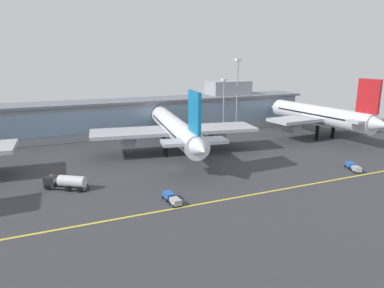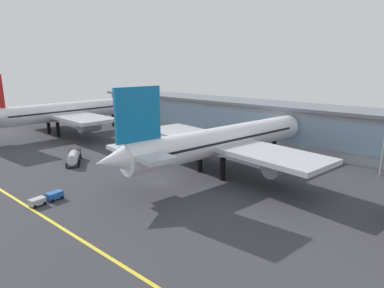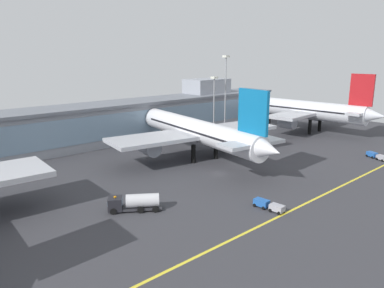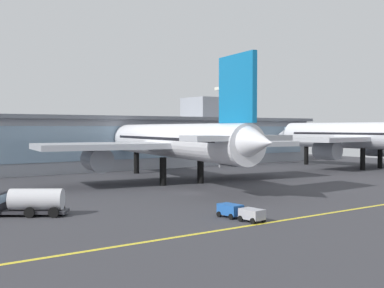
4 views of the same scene
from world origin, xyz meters
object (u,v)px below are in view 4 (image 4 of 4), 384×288
airliner_far_right (360,136)px  service_truck_far (240,212)px  fuel_tanker_truck (21,202)px  airliner_near_right (174,142)px  apron_light_mast_centre (237,98)px  apron_light_mast_west (220,113)px

airliner_far_right → service_truck_far: (-63.88, -31.22, -6.64)m
fuel_tanker_truck → service_truck_far: (17.54, -15.21, -0.72)m
airliner_far_right → fuel_tanker_truck: bearing=97.4°
airliner_near_right → apron_light_mast_centre: (31.36, 19.68, 9.62)m
airliner_near_right → fuel_tanker_truck: airliner_near_right is taller
airliner_far_right → service_truck_far: airliner_far_right is taller
apron_light_mast_centre → service_truck_far: bearing=-130.6°
airliner_near_right → airliner_far_right: airliner_far_right is taller
service_truck_far → fuel_tanker_truck: bearing=45.3°
apron_light_mast_west → apron_light_mast_centre: (5.08, -0.42, 3.83)m
airliner_near_right → service_truck_far: 35.24m
airliner_near_right → apron_light_mast_west: bearing=-43.8°
fuel_tanker_truck → apron_light_mast_west: 68.82m
airliner_far_right → fuel_tanker_truck: (-81.42, -16.02, -5.93)m
fuel_tanker_truck → service_truck_far: fuel_tanker_truck is taller
apron_light_mast_west → fuel_tanker_truck: bearing=-147.0°
service_truck_far → apron_light_mast_west: size_ratio=0.30×
airliner_near_right → airliner_far_right: bearing=-82.2°
apron_light_mast_west → airliner_far_right: bearing=-40.6°
airliner_near_right → service_truck_far: bearing=166.6°
airliner_near_right → service_truck_far: size_ratio=9.95×
fuel_tanker_truck → apron_light_mast_west: size_ratio=0.47×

